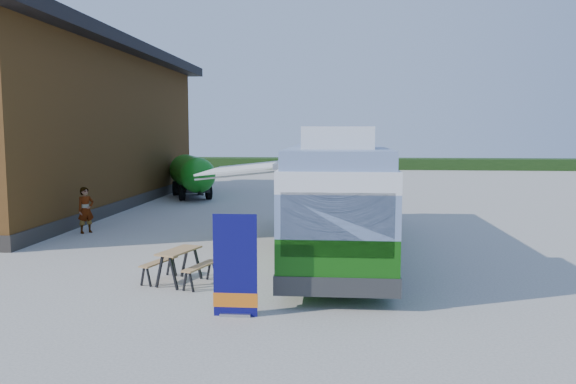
# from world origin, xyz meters

# --- Properties ---
(ground) EXTENTS (100.00, 100.00, 0.00)m
(ground) POSITION_xyz_m (0.00, 0.00, 0.00)
(ground) COLOR #BCB7AD
(ground) RESTS_ON ground
(barn) EXTENTS (9.60, 21.20, 7.50)m
(barn) POSITION_xyz_m (-10.50, 10.00, 3.59)
(barn) COLOR brown
(barn) RESTS_ON ground
(hedge) EXTENTS (40.00, 3.00, 1.00)m
(hedge) POSITION_xyz_m (8.00, 38.00, 0.50)
(hedge) COLOR #264419
(hedge) RESTS_ON ground
(bus) EXTENTS (2.55, 11.75, 3.61)m
(bus) POSITION_xyz_m (2.93, 1.21, 1.72)
(bus) COLOR #1B6B11
(bus) RESTS_ON ground
(awning) EXTENTS (2.39, 3.90, 0.49)m
(awning) POSITION_xyz_m (0.38, 1.44, 2.64)
(awning) COLOR white
(awning) RESTS_ON ground
(banner) EXTENTS (0.86, 0.18, 1.97)m
(banner) POSITION_xyz_m (1.05, -5.00, 0.80)
(banner) COLOR #0C0B58
(banner) RESTS_ON ground
(picnic_table) EXTENTS (1.68, 1.58, 0.79)m
(picnic_table) POSITION_xyz_m (-0.67, -2.81, 0.59)
(picnic_table) COLOR tan
(picnic_table) RESTS_ON ground
(person_a) EXTENTS (0.66, 0.69, 1.60)m
(person_a) POSITION_xyz_m (-5.70, 3.27, 0.80)
(person_a) COLOR #999999
(person_a) RESTS_ON ground
(person_b) EXTENTS (0.80, 0.97, 1.83)m
(person_b) POSITION_xyz_m (1.98, 5.66, 0.92)
(person_b) COLOR #999999
(person_b) RESTS_ON ground
(slurry_tanker) EXTENTS (3.39, 5.58, 2.22)m
(slurry_tanker) POSITION_xyz_m (-4.79, 13.95, 1.28)
(slurry_tanker) COLOR #178319
(slurry_tanker) RESTS_ON ground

